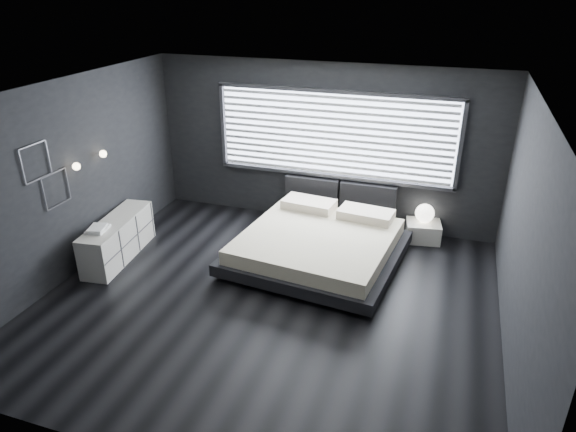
% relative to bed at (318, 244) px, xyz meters
% --- Properties ---
extents(room, '(6.04, 6.00, 2.80)m').
position_rel_bed_xyz_m(room, '(-0.36, -1.26, 1.11)').
color(room, black).
rests_on(room, ground).
extents(window, '(4.14, 0.09, 1.52)m').
position_rel_bed_xyz_m(window, '(-0.16, 1.44, 1.32)').
color(window, white).
rests_on(window, ground).
extents(headboard, '(1.96, 0.16, 0.52)m').
position_rel_bed_xyz_m(headboard, '(-0.00, 1.38, 0.28)').
color(headboard, black).
rests_on(headboard, ground).
extents(sconce_near, '(0.18, 0.11, 0.11)m').
position_rel_bed_xyz_m(sconce_near, '(-3.24, -1.21, 1.31)').
color(sconce_near, silver).
rests_on(sconce_near, ground).
extents(sconce_far, '(0.18, 0.11, 0.11)m').
position_rel_bed_xyz_m(sconce_far, '(-3.24, -0.61, 1.31)').
color(sconce_far, silver).
rests_on(sconce_far, ground).
extents(wall_art_upper, '(0.01, 0.48, 0.48)m').
position_rel_bed_xyz_m(wall_art_upper, '(-3.33, -1.81, 1.56)').
color(wall_art_upper, '#47474C').
rests_on(wall_art_upper, ground).
extents(wall_art_lower, '(0.01, 0.48, 0.48)m').
position_rel_bed_xyz_m(wall_art_lower, '(-3.33, -1.56, 1.09)').
color(wall_art_lower, '#47474C').
rests_on(wall_art_lower, ground).
extents(bed, '(2.66, 2.56, 0.63)m').
position_rel_bed_xyz_m(bed, '(0.00, 0.00, 0.00)').
color(bed, black).
rests_on(bed, ground).
extents(nightstand, '(0.62, 0.54, 0.32)m').
position_rel_bed_xyz_m(nightstand, '(1.48, 1.24, -0.13)').
color(nightstand, silver).
rests_on(nightstand, ground).
extents(orb_lamp, '(0.31, 0.31, 0.31)m').
position_rel_bed_xyz_m(orb_lamp, '(1.47, 1.28, 0.19)').
color(orb_lamp, white).
rests_on(orb_lamp, nightstand).
extents(dresser, '(0.63, 1.63, 0.64)m').
position_rel_bed_xyz_m(dresser, '(-3.00, -0.85, 0.03)').
color(dresser, silver).
rests_on(dresser, ground).
extents(book_stack, '(0.31, 0.38, 0.07)m').
position_rel_bed_xyz_m(book_stack, '(-3.03, -1.24, 0.38)').
color(book_stack, white).
rests_on(book_stack, dresser).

